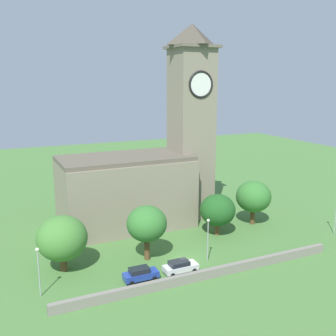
{
  "coord_description": "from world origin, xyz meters",
  "views": [
    {
      "loc": [
        -24.52,
        -47.27,
        25.29
      ],
      "look_at": [
        0.17,
        6.37,
        12.41
      ],
      "focal_mm": 42.42,
      "sensor_mm": 36.0,
      "label": 1
    }
  ],
  "objects_px": {
    "tree_by_tower": "(147,224)",
    "tree_riverside_west": "(253,197)",
    "church": "(147,169)",
    "tree_riverside_east": "(218,210)",
    "car_blue": "(140,274)",
    "tree_churchyard": "(62,238)",
    "streetlamp_west_end": "(38,264)",
    "car_white": "(180,266)",
    "streetlamp_west_mid": "(208,233)"
  },
  "relations": [
    {
      "from": "tree_by_tower",
      "to": "tree_riverside_west",
      "type": "bearing_deg",
      "value": 14.07
    },
    {
      "from": "car_blue",
      "to": "tree_riverside_east",
      "type": "relative_size",
      "value": 0.65
    },
    {
      "from": "tree_by_tower",
      "to": "tree_riverside_west",
      "type": "relative_size",
      "value": 1.01
    },
    {
      "from": "church",
      "to": "tree_riverside_east",
      "type": "bearing_deg",
      "value": -52.56
    },
    {
      "from": "streetlamp_west_mid",
      "to": "tree_riverside_east",
      "type": "xyz_separation_m",
      "value": [
        6.7,
        8.26,
        -0.02
      ]
    },
    {
      "from": "church",
      "to": "tree_by_tower",
      "type": "height_order",
      "value": "church"
    },
    {
      "from": "streetlamp_west_mid",
      "to": "streetlamp_west_end",
      "type": "bearing_deg",
      "value": 179.36
    },
    {
      "from": "streetlamp_west_end",
      "to": "church",
      "type": "bearing_deg",
      "value": 41.43
    },
    {
      "from": "car_white",
      "to": "church",
      "type": "bearing_deg",
      "value": 80.62
    },
    {
      "from": "streetlamp_west_mid",
      "to": "tree_by_tower",
      "type": "bearing_deg",
      "value": 150.07
    },
    {
      "from": "church",
      "to": "tree_by_tower",
      "type": "xyz_separation_m",
      "value": [
        -5.93,
        -14.77,
        -4.53
      ]
    },
    {
      "from": "streetlamp_west_end",
      "to": "tree_churchyard",
      "type": "distance_m",
      "value": 6.8
    },
    {
      "from": "car_white",
      "to": "tree_riverside_west",
      "type": "relative_size",
      "value": 0.59
    },
    {
      "from": "streetlamp_west_mid",
      "to": "tree_by_tower",
      "type": "relative_size",
      "value": 0.8
    },
    {
      "from": "streetlamp_west_end",
      "to": "tree_by_tower",
      "type": "distance_m",
      "value": 16.02
    },
    {
      "from": "car_white",
      "to": "tree_by_tower",
      "type": "bearing_deg",
      "value": 114.66
    },
    {
      "from": "streetlamp_west_end",
      "to": "tree_riverside_west",
      "type": "bearing_deg",
      "value": 14.38
    },
    {
      "from": "tree_riverside_east",
      "to": "streetlamp_west_end",
      "type": "bearing_deg",
      "value": -164.93
    },
    {
      "from": "car_blue",
      "to": "car_white",
      "type": "bearing_deg",
      "value": -1.16
    },
    {
      "from": "church",
      "to": "car_blue",
      "type": "distance_m",
      "value": 23.96
    },
    {
      "from": "church",
      "to": "car_white",
      "type": "relative_size",
      "value": 7.43
    },
    {
      "from": "car_white",
      "to": "tree_by_tower",
      "type": "xyz_separation_m",
      "value": [
        -2.57,
        5.59,
        4.59
      ]
    },
    {
      "from": "streetlamp_west_mid",
      "to": "tree_churchyard",
      "type": "bearing_deg",
      "value": 162.94
    },
    {
      "from": "car_blue",
      "to": "tree_riverside_west",
      "type": "distance_m",
      "value": 28.6
    },
    {
      "from": "streetlamp_west_mid",
      "to": "tree_riverside_east",
      "type": "relative_size",
      "value": 0.92
    },
    {
      "from": "church",
      "to": "tree_by_tower",
      "type": "relative_size",
      "value": 4.36
    },
    {
      "from": "tree_riverside_west",
      "to": "tree_riverside_east",
      "type": "relative_size",
      "value": 1.14
    },
    {
      "from": "tree_riverside_east",
      "to": "car_blue",
      "type": "bearing_deg",
      "value": -151.62
    },
    {
      "from": "tree_churchyard",
      "to": "tree_riverside_east",
      "type": "height_order",
      "value": "tree_churchyard"
    },
    {
      "from": "streetlamp_west_mid",
      "to": "tree_by_tower",
      "type": "distance_m",
      "value": 8.79
    },
    {
      "from": "tree_riverside_west",
      "to": "tree_riverside_east",
      "type": "distance_m",
      "value": 8.83
    },
    {
      "from": "car_blue",
      "to": "streetlamp_west_mid",
      "type": "bearing_deg",
      "value": 6.02
    },
    {
      "from": "church",
      "to": "tree_by_tower",
      "type": "distance_m",
      "value": 16.55
    },
    {
      "from": "car_blue",
      "to": "tree_riverside_east",
      "type": "distance_m",
      "value": 20.04
    },
    {
      "from": "tree_churchyard",
      "to": "church",
      "type": "bearing_deg",
      "value": 36.94
    },
    {
      "from": "church",
      "to": "tree_riverside_east",
      "type": "xyz_separation_m",
      "value": [
        8.32,
        -10.86,
        -5.63
      ]
    },
    {
      "from": "tree_riverside_west",
      "to": "car_white",
      "type": "bearing_deg",
      "value": -150.84
    },
    {
      "from": "streetlamp_west_end",
      "to": "car_white",
      "type": "bearing_deg",
      "value": -4.76
    },
    {
      "from": "church",
      "to": "streetlamp_west_mid",
      "type": "distance_m",
      "value": 19.99
    },
    {
      "from": "streetlamp_west_mid",
      "to": "tree_by_tower",
      "type": "height_order",
      "value": "tree_by_tower"
    },
    {
      "from": "church",
      "to": "tree_riverside_east",
      "type": "relative_size",
      "value": 5.02
    },
    {
      "from": "car_white",
      "to": "streetlamp_west_end",
      "type": "xyz_separation_m",
      "value": [
        -18.01,
        1.5,
        3.4
      ]
    },
    {
      "from": "car_blue",
      "to": "tree_by_tower",
      "type": "xyz_separation_m",
      "value": [
        3.12,
        5.48,
        4.54
      ]
    },
    {
      "from": "streetlamp_west_end",
      "to": "tree_riverside_west",
      "type": "distance_m",
      "value": 39.55
    },
    {
      "from": "church",
      "to": "tree_riverside_west",
      "type": "distance_m",
      "value": 19.79
    },
    {
      "from": "car_blue",
      "to": "tree_riverside_west",
      "type": "bearing_deg",
      "value": 23.34
    },
    {
      "from": "car_white",
      "to": "tree_riverside_east",
      "type": "distance_m",
      "value": 15.46
    },
    {
      "from": "car_blue",
      "to": "tree_riverside_east",
      "type": "xyz_separation_m",
      "value": [
        17.37,
        9.38,
        3.43
      ]
    },
    {
      "from": "tree_by_tower",
      "to": "church",
      "type": "bearing_deg",
      "value": 68.12
    },
    {
      "from": "streetlamp_west_end",
      "to": "streetlamp_west_mid",
      "type": "relative_size",
      "value": 0.97
    }
  ]
}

